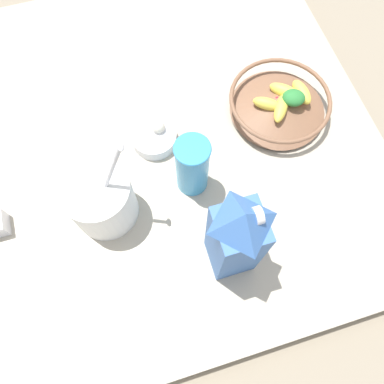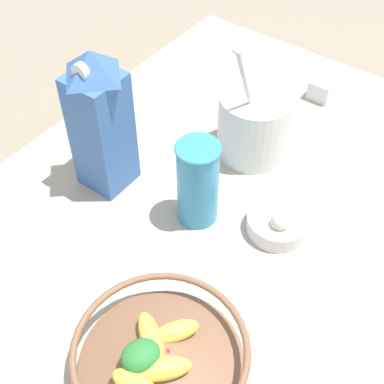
{
  "view_description": "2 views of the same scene",
  "coord_description": "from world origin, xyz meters",
  "px_view_note": "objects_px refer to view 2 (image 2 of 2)",
  "views": [
    {
      "loc": [
        -0.47,
        0.04,
        0.82
      ],
      "look_at": [
        -0.18,
        -0.04,
        0.09
      ],
      "focal_mm": 35.0,
      "sensor_mm": 36.0,
      "label": 1
    },
    {
      "loc": [
        0.2,
        -0.54,
        0.75
      ],
      "look_at": [
        -0.16,
        -0.05,
        0.09
      ],
      "focal_mm": 50.0,
      "sensor_mm": 36.0,
      "label": 2
    }
  ],
  "objects_px": {
    "fruit_bowl": "(160,355)",
    "spice_jar": "(321,90)",
    "drinking_cup": "(198,182)",
    "garlic_bowl": "(277,224)",
    "milk_carton": "(100,121)",
    "yogurt_tub": "(255,121)"
  },
  "relations": [
    {
      "from": "fruit_bowl",
      "to": "spice_jar",
      "type": "xyz_separation_m",
      "value": [
        -0.1,
        0.68,
        -0.02
      ]
    },
    {
      "from": "drinking_cup",
      "to": "garlic_bowl",
      "type": "distance_m",
      "value": 0.15
    },
    {
      "from": "milk_carton",
      "to": "yogurt_tub",
      "type": "xyz_separation_m",
      "value": [
        0.17,
        0.22,
        -0.06
      ]
    },
    {
      "from": "yogurt_tub",
      "to": "drinking_cup",
      "type": "height_order",
      "value": "yogurt_tub"
    },
    {
      "from": "milk_carton",
      "to": "spice_jar",
      "type": "bearing_deg",
      "value": 66.12
    },
    {
      "from": "milk_carton",
      "to": "garlic_bowl",
      "type": "distance_m",
      "value": 0.34
    },
    {
      "from": "yogurt_tub",
      "to": "garlic_bowl",
      "type": "relative_size",
      "value": 2.49
    },
    {
      "from": "milk_carton",
      "to": "drinking_cup",
      "type": "distance_m",
      "value": 0.19
    },
    {
      "from": "spice_jar",
      "to": "fruit_bowl",
      "type": "bearing_deg",
      "value": -81.34
    },
    {
      "from": "milk_carton",
      "to": "drinking_cup",
      "type": "xyz_separation_m",
      "value": [
        0.18,
        0.02,
        -0.05
      ]
    },
    {
      "from": "milk_carton",
      "to": "garlic_bowl",
      "type": "height_order",
      "value": "milk_carton"
    },
    {
      "from": "fruit_bowl",
      "to": "milk_carton",
      "type": "bearing_deg",
      "value": 143.06
    },
    {
      "from": "spice_jar",
      "to": "garlic_bowl",
      "type": "distance_m",
      "value": 0.39
    },
    {
      "from": "yogurt_tub",
      "to": "spice_jar",
      "type": "bearing_deg",
      "value": 82.69
    },
    {
      "from": "fruit_bowl",
      "to": "yogurt_tub",
      "type": "distance_m",
      "value": 0.47
    },
    {
      "from": "spice_jar",
      "to": "milk_carton",
      "type": "bearing_deg",
      "value": -113.88
    },
    {
      "from": "drinking_cup",
      "to": "spice_jar",
      "type": "xyz_separation_m",
      "value": [
        0.02,
        0.43,
        -0.06
      ]
    },
    {
      "from": "drinking_cup",
      "to": "spice_jar",
      "type": "height_order",
      "value": "drinking_cup"
    },
    {
      "from": "fruit_bowl",
      "to": "spice_jar",
      "type": "distance_m",
      "value": 0.69
    },
    {
      "from": "milk_carton",
      "to": "spice_jar",
      "type": "distance_m",
      "value": 0.51
    },
    {
      "from": "fruit_bowl",
      "to": "garlic_bowl",
      "type": "bearing_deg",
      "value": 88.79
    },
    {
      "from": "milk_carton",
      "to": "drinking_cup",
      "type": "bearing_deg",
      "value": 7.61
    }
  ]
}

